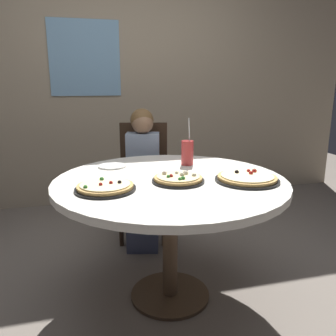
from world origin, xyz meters
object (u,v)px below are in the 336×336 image
at_px(pizza_veggie, 178,179).
at_px(pizza_pepperoni, 247,178).
at_px(diner_child, 143,185).
at_px(dining_table, 170,193).
at_px(pizza_cheese, 105,187).
at_px(chair_wooden, 144,174).
at_px(soda_cup, 187,153).
at_px(plate_small, 112,166).

height_order(pizza_veggie, pizza_pepperoni, pizza_veggie).
bearing_deg(diner_child, dining_table, -88.71).
bearing_deg(dining_table, pizza_cheese, -161.81).
relative_size(chair_wooden, soda_cup, 3.09).
relative_size(pizza_veggie, soda_cup, 0.94).
bearing_deg(soda_cup, dining_table, -123.27).
bearing_deg(soda_cup, pizza_pepperoni, -65.70).
relative_size(pizza_veggie, pizza_pepperoni, 0.82).
bearing_deg(plate_small, pizza_veggie, -53.85).
bearing_deg(chair_wooden, pizza_veggie, -89.69).
bearing_deg(pizza_veggie, soda_cup, 65.32).
bearing_deg(plate_small, pizza_cheese, -99.41).
xyz_separation_m(dining_table, pizza_cheese, (-0.37, -0.12, 0.10)).
bearing_deg(chair_wooden, pizza_pepperoni, -71.18).
xyz_separation_m(pizza_cheese, plate_small, (0.08, 0.49, -0.01)).
bearing_deg(pizza_cheese, diner_child, 68.55).
height_order(diner_child, pizza_cheese, diner_child).
bearing_deg(soda_cup, pizza_cheese, -143.45).
bearing_deg(soda_cup, pizza_veggie, -114.68).
distance_m(dining_table, pizza_cheese, 0.40).
xyz_separation_m(diner_child, soda_cup, (0.21, -0.48, 0.35)).
xyz_separation_m(dining_table, diner_child, (-0.02, 0.78, -0.18)).
distance_m(pizza_cheese, pizza_pepperoni, 0.77).
distance_m(chair_wooden, pizza_cheese, 1.17).
bearing_deg(pizza_veggie, pizza_pepperoni, -12.32).
height_order(diner_child, pizza_veggie, diner_child).
bearing_deg(pizza_veggie, diner_child, 92.99).
bearing_deg(pizza_pepperoni, chair_wooden, 108.82).
bearing_deg(diner_child, chair_wooden, 77.69).
relative_size(diner_child, soda_cup, 3.51).
relative_size(diner_child, pizza_cheese, 3.50).
relative_size(dining_table, pizza_pepperoni, 3.72).
height_order(diner_child, pizza_pepperoni, diner_child).
relative_size(dining_table, soda_cup, 4.25).
height_order(pizza_veggie, pizza_cheese, pizza_veggie).
bearing_deg(dining_table, pizza_pepperoni, -20.72).
height_order(chair_wooden, pizza_pepperoni, chair_wooden).
distance_m(chair_wooden, soda_cup, 0.74).
xyz_separation_m(pizza_veggie, pizza_cheese, (-0.40, -0.05, -0.00)).
bearing_deg(diner_child, soda_cup, -66.04).
xyz_separation_m(chair_wooden, plate_small, (-0.31, -0.59, 0.22)).
bearing_deg(pizza_veggie, chair_wooden, 90.31).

